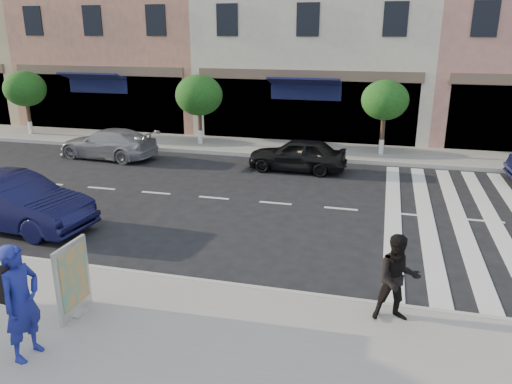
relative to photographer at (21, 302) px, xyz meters
name	(u,v)px	position (x,y,z in m)	size (l,w,h in m)	color
ground	(239,258)	(2.12, 4.53, -1.10)	(120.00, 120.00, 0.00)	black
sidewalk_near	(174,350)	(2.12, 0.78, -1.03)	(60.00, 4.50, 0.15)	gray
sidewalk_far	(310,150)	(2.12, 15.53, -1.03)	(60.00, 3.00, 0.15)	gray
building_centre	(322,21)	(1.62, 21.53, 4.40)	(11.00, 9.00, 11.00)	beige
street_tree_wa	(25,89)	(-11.88, 15.33, 1.23)	(2.00, 2.00, 3.05)	#473323
street_tree_wb	(199,95)	(-2.88, 15.33, 1.20)	(2.10, 2.10, 3.06)	#473323
street_tree_c	(385,100)	(5.12, 15.33, 1.25)	(1.90, 1.90, 3.04)	#473323
photographer	(21,302)	(0.00, 0.00, 0.00)	(0.70, 0.46, 1.91)	navy
walker	(398,279)	(5.61, 2.53, -0.15)	(0.78, 0.61, 1.61)	black
poster_board	(73,281)	(0.03, 1.25, -0.28)	(0.33, 0.91, 1.39)	beige
car_near_mid	(13,202)	(-4.21, 4.83, -0.38)	(1.54, 4.40, 1.45)	black
car_far_left	(108,144)	(-5.81, 12.34, -0.49)	(1.71, 4.19, 1.22)	gray
car_far_mid	(297,155)	(2.10, 12.39, -0.48)	(1.47, 3.65, 1.24)	black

